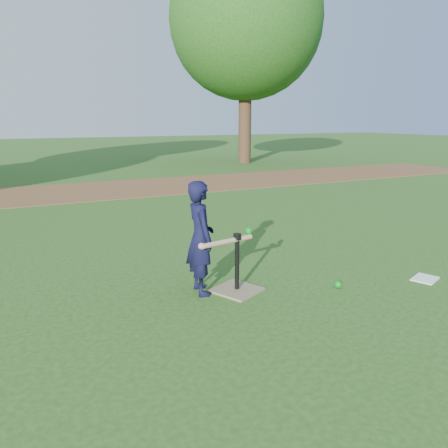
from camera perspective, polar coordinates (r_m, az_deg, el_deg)
name	(u,v)px	position (r m, az deg, el deg)	size (l,w,h in m)	color
ground	(259,296)	(4.47, 4.55, -9.35)	(80.00, 80.00, 0.00)	#285116
dirt_strip	(105,190)	(11.36, -15.30, 4.34)	(24.00, 3.00, 0.01)	brown
child	(200,238)	(4.37, -3.11, -1.83)	(0.42, 0.28, 1.16)	black
wiffle_ball_ground	(338,284)	(4.79, 14.68, -7.65)	(0.08, 0.08, 0.08)	#0B8219
clipboard	(425,279)	(5.38, 24.76, -6.50)	(0.30, 0.23, 0.01)	white
batting_tee	(237,281)	(4.54, 1.70, -7.43)	(0.57, 0.57, 0.61)	#8A7957
swing_action	(230,240)	(4.36, 0.73, -2.04)	(0.66, 0.20, 0.13)	tan
tree_right	(246,22)	(18.11, 2.89, 24.89)	(5.80, 5.80, 8.21)	#382316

